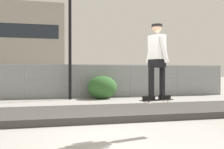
# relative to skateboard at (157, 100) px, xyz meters

# --- Properties ---
(ground_plane) EXTENTS (120.00, 120.00, 0.00)m
(ground_plane) POSITION_rel_skateboard_xyz_m (-0.64, -0.05, -0.79)
(ground_plane) COLOR gray
(gravel_berm) EXTENTS (13.84, 2.74, 0.21)m
(gravel_berm) POSITION_rel_skateboard_xyz_m (-0.64, 2.89, -0.69)
(gravel_berm) COLOR #3D3A38
(gravel_berm) RESTS_ON ground_plane
(skateboard) EXTENTS (0.82, 0.39, 0.07)m
(skateboard) POSITION_rel_skateboard_xyz_m (0.00, 0.00, 0.00)
(skateboard) COLOR black
(skater) EXTENTS (0.72, 0.62, 1.70)m
(skater) POSITION_rel_skateboard_xyz_m (0.00, 0.00, 0.97)
(skater) COLOR black
(skater) RESTS_ON skateboard
(chain_fence) EXTENTS (17.79, 0.06, 1.85)m
(chain_fence) POSITION_rel_skateboard_xyz_m (-0.64, 8.96, 0.14)
(chain_fence) COLOR gray
(chain_fence) RESTS_ON ground_plane
(street_lamp) EXTENTS (0.44, 0.44, 7.72)m
(street_lamp) POSITION_rel_skateboard_xyz_m (-1.24, 8.35, 3.93)
(street_lamp) COLOR black
(street_lamp) RESTS_ON ground_plane
(parked_car_mid) EXTENTS (4.50, 2.14, 1.66)m
(parked_car_mid) POSITION_rel_skateboard_xyz_m (0.19, 12.36, 0.04)
(parked_car_mid) COLOR silver
(parked_car_mid) RESTS_ON ground_plane
(parked_car_far) EXTENTS (4.44, 2.04, 1.66)m
(parked_car_far) POSITION_rel_skateboard_xyz_m (5.97, 12.40, 0.04)
(parked_car_far) COLOR #B7BABF
(parked_car_far) RESTS_ON ground_plane
(shrub_left) EXTENTS (1.58, 1.30, 1.22)m
(shrub_left) POSITION_rel_skateboard_xyz_m (0.46, 8.25, -0.18)
(shrub_left) COLOR #2D5B28
(shrub_left) RESTS_ON ground_plane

